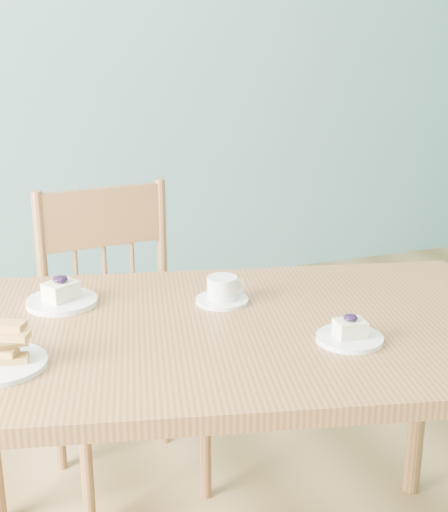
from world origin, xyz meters
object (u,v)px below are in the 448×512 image
(dining_table, at_px, (226,355))
(coffee_cup, at_px, (223,291))
(dining_chair, at_px, (121,340))
(cheesecake_plate_near, at_px, (350,334))
(cheesecake_plate_far, at_px, (62,297))

(dining_table, bearing_deg, coffee_cup, 86.21)
(dining_table, relative_size, dining_chair, 1.63)
(dining_table, height_order, coffee_cup, coffee_cup)
(cheesecake_plate_near, xyz_separation_m, coffee_cup, (-0.17, 0.31, 0.01))
(dining_table, height_order, dining_chair, dining_chair)
(dining_chair, relative_size, cheesecake_plate_near, 6.41)
(dining_chair, distance_m, cheesecake_plate_far, 0.45)
(cheesecake_plate_far, bearing_deg, dining_chair, 55.96)
(dining_chair, bearing_deg, cheesecake_plate_far, -129.14)
(cheesecake_plate_near, bearing_deg, dining_table, 141.68)
(dining_chair, distance_m, coffee_cup, 0.54)
(dining_table, xyz_separation_m, cheesecake_plate_near, (0.22, -0.17, 0.09))
(dining_table, distance_m, cheesecake_plate_far, 0.43)
(coffee_cup, bearing_deg, dining_table, -102.06)
(dining_table, bearing_deg, cheesecake_plate_near, -24.68)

